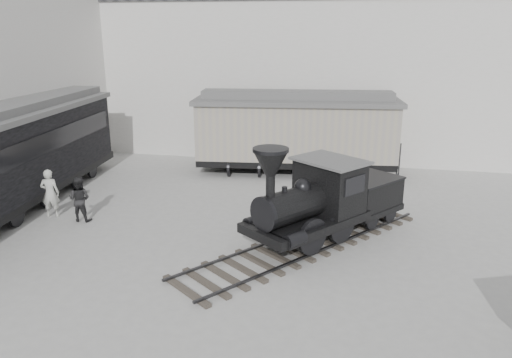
% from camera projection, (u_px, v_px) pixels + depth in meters
% --- Properties ---
extents(ground, '(90.00, 90.00, 0.00)m').
position_uv_depth(ground, '(249.00, 297.00, 12.97)').
color(ground, '#9E9E9B').
extents(north_wall, '(34.00, 2.51, 11.00)m').
position_uv_depth(north_wall, '(313.00, 52.00, 25.40)').
color(north_wall, silver).
rests_on(north_wall, ground).
extents(locomotive, '(7.43, 8.82, 3.37)m').
position_uv_depth(locomotive, '(322.00, 204.00, 16.09)').
color(locomotive, '#403C32').
rests_on(locomotive, ground).
extents(boxcar, '(9.84, 4.07, 3.92)m').
position_uv_depth(boxcar, '(296.00, 130.00, 23.65)').
color(boxcar, black).
rests_on(boxcar, ground).
extents(passenger_coach, '(4.07, 14.19, 3.75)m').
position_uv_depth(passenger_coach, '(6.00, 158.00, 18.56)').
color(passenger_coach, black).
rests_on(passenger_coach, ground).
extents(visitor_a, '(0.75, 0.59, 1.81)m').
position_uv_depth(visitor_a, '(50.00, 193.00, 18.25)').
color(visitor_a, silver).
rests_on(visitor_a, ground).
extents(visitor_b, '(0.83, 0.66, 1.64)m').
position_uv_depth(visitor_b, '(79.00, 199.00, 17.88)').
color(visitor_b, '#252526').
rests_on(visitor_b, ground).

